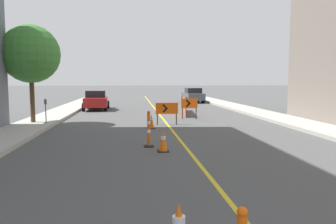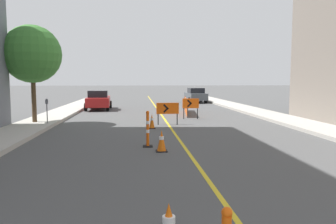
# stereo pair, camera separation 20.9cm
# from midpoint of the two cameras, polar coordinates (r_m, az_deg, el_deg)

# --- Properties ---
(lane_stripe) EXTENTS (0.12, 53.11, 0.01)m
(lane_stripe) POSITION_cam_midpoint_polar(r_m,az_deg,el_deg) (23.49, -1.81, -0.35)
(lane_stripe) COLOR gold
(lane_stripe) RESTS_ON ground_plane
(sidewalk_left) EXTENTS (2.17, 53.11, 0.18)m
(sidewalk_left) POSITION_cam_midpoint_polar(r_m,az_deg,el_deg) (24.00, -19.01, -0.32)
(sidewalk_left) COLOR #ADA89E
(sidewalk_left) RESTS_ON ground_plane
(sidewalk_right) EXTENTS (2.17, 53.11, 0.18)m
(sidewalk_right) POSITION_cam_midpoint_polar(r_m,az_deg,el_deg) (25.06, 14.65, 0.04)
(sidewalk_right) COLOR #ADA89E
(sidewalk_right) RESTS_ON ground_plane
(traffic_cone_third) EXTENTS (0.39, 0.39, 0.74)m
(traffic_cone_third) POSITION_cam_midpoint_polar(r_m,az_deg,el_deg) (11.20, -1.40, -5.06)
(traffic_cone_third) COLOR black
(traffic_cone_third) RESTS_ON ground_plane
(traffic_cone_fourth) EXTENTS (0.34, 0.34, 0.75)m
(traffic_cone_fourth) POSITION_cam_midpoint_polar(r_m,az_deg,el_deg) (16.48, -3.27, -1.61)
(traffic_cone_fourth) COLOR black
(traffic_cone_fourth) RESTS_ON ground_plane
(delineator_post_rear) EXTENTS (0.35, 0.35, 1.32)m
(delineator_post_rear) POSITION_cam_midpoint_polar(r_m,az_deg,el_deg) (11.97, -3.86, -3.32)
(delineator_post_rear) COLOR black
(delineator_post_rear) RESTS_ON ground_plane
(arrow_barricade_primary) EXTENTS (1.23, 0.13, 1.20)m
(arrow_barricade_primary) POSITION_cam_midpoint_polar(r_m,az_deg,el_deg) (17.79, -0.54, 0.50)
(arrow_barricade_primary) COLOR #EF560C
(arrow_barricade_primary) RESTS_ON ground_plane
(arrow_barricade_secondary) EXTENTS (1.02, 0.11, 1.29)m
(arrow_barricade_secondary) POSITION_cam_midpoint_polar(r_m,az_deg,el_deg) (20.46, 3.44, 1.34)
(arrow_barricade_secondary) COLOR #EF560C
(arrow_barricade_secondary) RESTS_ON ground_plane
(safety_mesh_fence) EXTENTS (0.64, 5.29, 1.13)m
(safety_mesh_fence) POSITION_cam_midpoint_polar(r_m,az_deg,el_deg) (23.70, 2.59, 1.07)
(safety_mesh_fence) COLOR #EF560C
(safety_mesh_fence) RESTS_ON ground_plane
(parked_car_curb_near) EXTENTS (2.04, 4.39, 1.59)m
(parked_car_curb_near) POSITION_cam_midpoint_polar(r_m,az_deg,el_deg) (27.51, -12.61, 2.05)
(parked_car_curb_near) COLOR maroon
(parked_car_curb_near) RESTS_ON ground_plane
(parked_car_curb_mid) EXTENTS (1.95, 4.35, 1.59)m
(parked_car_curb_mid) POSITION_cam_midpoint_polar(r_m,az_deg,el_deg) (35.67, 4.18, 2.95)
(parked_car_curb_mid) COLOR #474C51
(parked_car_curb_mid) RESTS_ON ground_plane
(parking_meter_far_curb) EXTENTS (0.12, 0.11, 1.30)m
(parking_meter_far_curb) POSITION_cam_midpoint_polar(r_m,az_deg,el_deg) (18.13, -20.86, 0.99)
(parking_meter_far_curb) COLOR #4C4C51
(parking_meter_far_curb) RESTS_ON sidewalk_left
(street_tree_left_near) EXTENTS (3.06, 3.06, 5.16)m
(street_tree_left_near) POSITION_cam_midpoint_polar(r_m,az_deg,el_deg) (19.01, -23.12, 9.25)
(street_tree_left_near) COLOR #4C3823
(street_tree_left_near) RESTS_ON sidewalk_left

